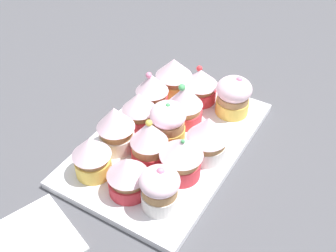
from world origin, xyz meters
TOP-DOWN VIEW (x-y plane):
  - ground_plane at (0.00, 0.00)cm, footprint 180.00×180.00cm
  - baking_tray at (0.00, 0.00)cm, footprint 35.18×22.75cm
  - cupcake_0 at (-11.96, -5.87)cm, footprint 5.57×5.57cm
  - cupcake_1 at (-5.54, -5.54)cm, footprint 6.43×6.43cm
  - cupcake_2 at (-0.15, -6.93)cm, footprint 6.43×6.43cm
  - cupcake_3 at (12.05, -5.89)cm, footprint 6.16×6.16cm
  - cupcake_4 at (-12.11, -0.72)cm, footprint 5.95×5.95cm
  - cupcake_5 at (-5.48, -0.01)cm, footprint 5.73×5.73cm
  - cupcake_6 at (-0.05, 0.42)cm, footprint 5.79×5.79cm
  - cupcake_7 at (5.60, 0.01)cm, footprint 5.94×5.94cm
  - cupcake_8 at (12.27, 0.64)cm, footprint 6.28×6.28cm
  - cupcake_9 at (-11.89, 5.81)cm, footprint 5.80×5.80cm
  - cupcake_10 at (-5.49, 6.14)cm, footprint 5.99×5.99cm
  - cupcake_11 at (0.72, 6.02)cm, footprint 5.74×5.74cm
  - cupcake_12 at (5.76, 6.68)cm, footprint 5.75×5.75cm
  - cupcake_13 at (12.15, 6.05)cm, footprint 6.72×6.72cm
  - napkin at (-25.07, 5.96)cm, footprint 14.02×14.49cm

SIDE VIEW (x-z plane):
  - ground_plane at x=0.00cm, z-range -3.00..0.00cm
  - napkin at x=-25.07cm, z-range 0.00..0.60cm
  - baking_tray at x=0.00cm, z-range 0.00..1.20cm
  - cupcake_4 at x=-12.11cm, z-range 1.27..7.79cm
  - cupcake_8 at x=12.27cm, z-range 1.14..7.97cm
  - cupcake_0 at x=-11.96cm, z-range 1.15..8.03cm
  - cupcake_11 at x=0.72cm, z-range 1.30..7.92cm
  - cupcake_3 at x=12.05cm, z-range 1.11..8.43cm
  - cupcake_9 at x=-11.89cm, z-range 1.32..8.29cm
  - cupcake_13 at x=12.15cm, z-range 1.38..8.36cm
  - cupcake_12 at x=5.76cm, z-range 1.13..8.61cm
  - cupcake_7 at x=5.60cm, z-range 1.06..8.76cm
  - cupcake_1 at x=-5.54cm, z-range 1.27..8.58cm
  - cupcake_6 at x=-0.05cm, z-range 1.15..8.70cm
  - cupcake_5 at x=-5.48cm, z-range 1.07..9.14cm
  - cupcake_2 at x=-0.15cm, z-range 1.30..8.95cm
  - cupcake_10 at x=-5.49cm, z-range 1.34..9.26cm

